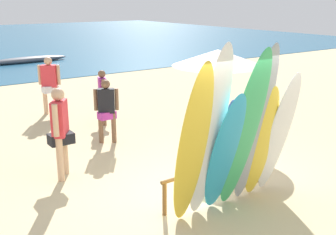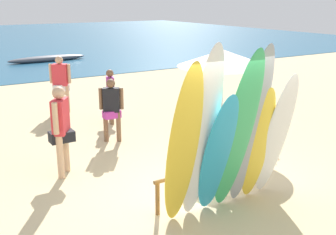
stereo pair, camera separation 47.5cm
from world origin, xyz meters
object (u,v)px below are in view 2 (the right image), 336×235
Objects in this scene: beachgoer_midbeach at (111,106)px; surfboard_grey_4 at (251,128)px; beach_chair_red at (258,130)px; surfboard_green_3 at (238,134)px; distant_boat at (48,59)px; surfboard_yellow_5 at (258,145)px; beachgoer_strolling at (60,80)px; surfboard_white_6 at (276,136)px; surfboard_teal_2 at (218,155)px; beach_chair_blue at (245,114)px; surfboard_yellow_0 at (183,148)px; beachgoer_by_water at (111,93)px; beach_umbrella at (223,58)px; surfboard_white_1 at (202,136)px; surfboard_rack at (212,174)px; beachgoer_near_rack at (61,125)px.

surfboard_grey_4 is at bearing -52.88° from beachgoer_midbeach.
surfboard_green_3 is at bearing -124.36° from beach_chair_red.
distant_boat is at bearing 106.00° from beach_chair_red.
surfboard_yellow_5 is 1.21× the size of beachgoer_strolling.
surfboard_white_6 is 18.08m from distant_boat.
surfboard_green_3 is at bearing -16.72° from surfboard_teal_2.
beachgoer_strolling is (-0.98, 7.30, -0.03)m from surfboard_yellow_5.
beach_chair_red reaches higher than beach_chair_blue.
surfboard_yellow_5 is at bearing 19.21° from surfboard_green_3.
surfboard_yellow_0 is 3.99m from beach_chair_red.
beachgoer_by_water is at bearing 134.39° from beach_chair_red.
surfboard_white_6 is 4.28m from beachgoer_midbeach.
surfboard_grey_4 is 3.36× the size of beach_chair_red.
beach_umbrella reaches higher than surfboard_teal_2.
surfboard_white_1 is 1.25m from surfboard_yellow_5.
beachgoer_near_rack reaches higher than surfboard_rack.
surfboard_yellow_0 is 18.35m from distant_boat.
surfboard_yellow_0 is at bearing -136.29° from beach_umbrella.
surfboard_grey_4 is at bearing -1.10° from surfboard_white_1.
distant_boat is (2.22, 18.12, -1.19)m from surfboard_green_3.
surfboard_rack is 4.09m from beach_chair_blue.
beach_chair_red is (1.49, 1.95, -0.68)m from surfboard_white_6.
surfboard_yellow_0 reaches higher than beach_umbrella.
surfboard_yellow_5 is 3.66m from beachgoer_near_rack.
beachgoer_midbeach is at bearing 93.64° from surfboard_grey_4.
beachgoer_near_rack is at bearing 121.93° from surfboard_teal_2.
surfboard_green_3 is (0.29, -0.11, 0.32)m from surfboard_teal_2.
surfboard_white_6 is at bearing 79.19° from beachgoer_near_rack.
beachgoer_by_water is 12.60m from distant_boat.
beach_chair_blue is at bearing 49.56° from surfboard_green_3.
beachgoer_strolling is (-0.38, 7.47, -0.37)m from surfboard_green_3.
surfboard_white_1 reaches higher than surfboard_rack.
surfboard_white_6 reaches higher than surfboard_yellow_5.
distant_boat is (1.62, 17.95, -0.85)m from surfboard_yellow_5.
beach_chair_blue is at bearing 56.77° from surfboard_white_6.
surfboard_green_3 reaches higher than beach_umbrella.
beach_chair_red is (2.81, -5.41, -0.54)m from beachgoer_strolling.
surfboard_white_1 is at bearing 172.77° from surfboard_green_3.
beachgoer_near_rack is (-1.81, 2.93, -0.34)m from surfboard_green_3.
beachgoer_by_water is at bearing 78.78° from surfboard_white_1.
beachgoer_strolling reaches higher than surfboard_rack.
beachgoer_strolling is at bearing -103.73° from distant_boat.
surfboard_white_1 reaches higher than surfboard_yellow_0.
surfboard_grey_4 is 1.86× the size of beachgoer_by_water.
surfboard_white_6 is at bearing 134.90° from beachgoer_strolling.
surfboard_green_3 is at bearing -92.15° from surfboard_rack.
beach_umbrella is at bearing 125.38° from beachgoer_near_rack.
surfboard_grey_4 reaches higher than distant_boat.
surfboard_green_3 is 3.33× the size of beach_chair_blue.
surfboard_white_1 is 1.86× the size of beachgoer_midbeach.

